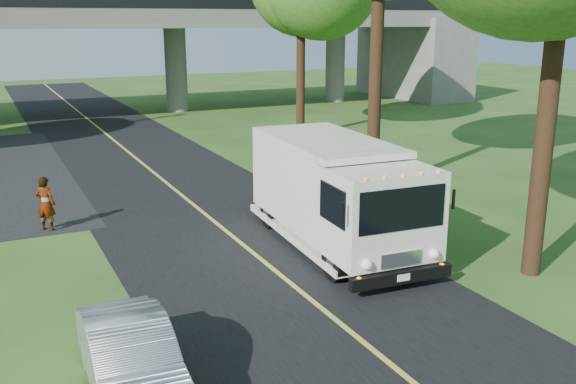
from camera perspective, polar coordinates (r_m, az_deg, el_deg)
ground at (r=12.64m, az=6.26°, el=-12.88°), size 120.00×120.00×0.00m
road at (r=21.14m, az=-8.29°, el=-1.25°), size 7.00×90.00×0.02m
lane_line at (r=21.14m, az=-8.30°, el=-1.20°), size 0.12×90.00×0.01m
overpass at (r=41.84m, az=-18.14°, el=12.55°), size 54.00×10.00×7.30m
step_van at (r=16.90m, az=4.28°, el=0.10°), size 2.92×6.93×2.85m
silver_sedan at (r=10.91m, az=-13.72°, el=-14.38°), size 1.43×3.80×1.24m
pedestrian at (r=19.61m, az=-20.74°, el=-0.99°), size 0.70×0.66×1.60m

